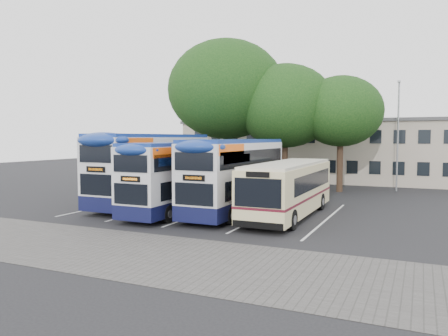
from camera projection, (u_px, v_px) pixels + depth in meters
ground at (236, 232)px, 20.43m from camera, size 120.00×120.00×0.00m
paving_strip at (137, 253)px, 16.71m from camera, size 40.00×6.00×0.01m
bay_lines at (211, 210)px, 26.52m from camera, size 14.12×11.00×0.01m
depot_building at (338, 150)px, 44.72m from camera, size 32.40×8.40×6.20m
lamp_post at (398, 130)px, 35.74m from camera, size 0.25×1.05×9.06m
tree_left at (226, 90)px, 38.25m from camera, size 10.23×10.23×12.99m
tree_mid at (285, 106)px, 36.63m from camera, size 8.25×8.25×10.58m
tree_right at (341, 111)px, 35.25m from camera, size 6.73×6.73×9.42m
bus_dd_left at (153, 166)px, 28.92m from camera, size 2.71×11.16×4.65m
bus_dd_mid at (182, 174)px, 25.95m from camera, size 2.41×9.95×4.14m
bus_dd_right at (236, 173)px, 25.60m from camera, size 2.51×10.37×4.32m
bus_single at (289, 186)px, 24.42m from camera, size 2.60×10.23×3.05m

